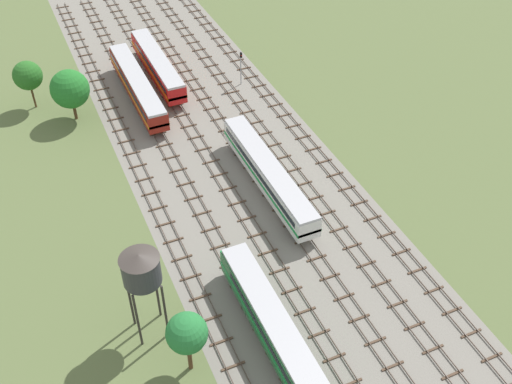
# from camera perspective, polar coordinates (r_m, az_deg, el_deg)

# --- Properties ---
(ground_plane) EXTENTS (480.00, 480.00, 0.00)m
(ground_plane) POSITION_cam_1_polar(r_m,az_deg,el_deg) (77.31, -1.22, 0.95)
(ground_plane) COLOR #5B6B3D
(ballast_bed) EXTENTS (26.73, 176.00, 0.01)m
(ballast_bed) POSITION_cam_1_polar(r_m,az_deg,el_deg) (77.30, -1.22, 0.95)
(ballast_bed) COLOR gray
(ballast_bed) RESTS_ON ground
(track_far_left) EXTENTS (2.40, 126.00, 0.29)m
(track_far_left) POSITION_cam_1_polar(r_m,az_deg,el_deg) (75.44, -9.49, -0.77)
(track_far_left) COLOR #47382D
(track_far_left) RESTS_ON ground
(track_left) EXTENTS (2.40, 126.00, 0.29)m
(track_left) POSITION_cam_1_polar(r_m,az_deg,el_deg) (76.24, -6.24, 0.14)
(track_left) COLOR #47382D
(track_left) RESTS_ON ground
(track_centre_left) EXTENTS (2.40, 126.00, 0.29)m
(track_centre_left) POSITION_cam_1_polar(r_m,az_deg,el_deg) (77.31, -3.06, 1.03)
(track_centre_left) COLOR #47382D
(track_centre_left) RESTS_ON ground
(track_centre) EXTENTS (2.40, 126.00, 0.29)m
(track_centre) POSITION_cam_1_polar(r_m,az_deg,el_deg) (78.62, 0.02, 1.88)
(track_centre) COLOR #47382D
(track_centre) RESTS_ON ground
(track_centre_right) EXTENTS (2.40, 126.00, 0.29)m
(track_centre_right) POSITION_cam_1_polar(r_m,az_deg,el_deg) (80.17, 3.00, 2.70)
(track_centre_right) COLOR #47382D
(track_centre_right) RESTS_ON ground
(track_right) EXTENTS (2.40, 126.00, 0.29)m
(track_right) POSITION_cam_1_polar(r_m,az_deg,el_deg) (81.94, 5.86, 3.48)
(track_right) COLOR #47382D
(track_right) RESTS_ON ground
(diesel_railcar_left_nearest) EXTENTS (2.96, 20.50, 3.80)m
(diesel_railcar_left_nearest) POSITION_cam_1_polar(r_m,az_deg,el_deg) (58.46, 1.72, -12.54)
(diesel_railcar_left_nearest) COLOR #286638
(diesel_railcar_left_nearest) RESTS_ON ground
(passenger_coach_centre_near) EXTENTS (2.96, 22.00, 3.80)m
(passenger_coach_centre_near) POSITION_cam_1_polar(r_m,az_deg,el_deg) (74.49, 1.16, 1.76)
(passenger_coach_centre_near) COLOR white
(passenger_coach_centre_near) RESTS_ON ground
(passenger_coach_left_mid) EXTENTS (2.96, 22.00, 3.80)m
(passenger_coach_left_mid) POSITION_cam_1_polar(r_m,az_deg,el_deg) (93.26, -11.05, 9.78)
(passenger_coach_left_mid) COLOR maroon
(passenger_coach_left_mid) RESTS_ON ground
(diesel_railcar_centre_left_midfar) EXTENTS (2.96, 20.50, 3.80)m
(diesel_railcar_centre_left_midfar) POSITION_cam_1_polar(r_m,az_deg,el_deg) (98.18, -9.21, 11.68)
(diesel_railcar_centre_left_midfar) COLOR red
(diesel_railcar_centre_left_midfar) RESTS_ON ground
(water_tower) EXTENTS (3.72, 3.72, 10.59)m
(water_tower) POSITION_cam_1_polar(r_m,az_deg,el_deg) (55.77, -10.73, -7.12)
(water_tower) COLOR #2D2826
(water_tower) RESTS_ON ground
(signal_post_nearest) EXTENTS (0.28, 0.47, 5.59)m
(signal_post_nearest) POSITION_cam_1_polar(r_m,az_deg,el_deg) (95.27, -1.43, 11.90)
(signal_post_nearest) COLOR gray
(signal_post_nearest) RESTS_ON ground
(lineside_tree_0) EXTENTS (5.47, 5.47, 7.65)m
(lineside_tree_0) POSITION_cam_1_polar(r_m,az_deg,el_deg) (90.07, -17.03, 9.20)
(lineside_tree_0) COLOR #4C331E
(lineside_tree_0) RESTS_ON ground
(lineside_tree_1) EXTENTS (3.80, 3.80, 7.19)m
(lineside_tree_1) POSITION_cam_1_polar(r_m,az_deg,el_deg) (55.07, -6.49, -13.00)
(lineside_tree_1) COLOR #4C331E
(lineside_tree_1) RESTS_ON ground
(lineside_tree_2) EXTENTS (4.21, 4.21, 7.38)m
(lineside_tree_2) POSITION_cam_1_polar(r_m,az_deg,el_deg) (94.54, -20.60, 10.16)
(lineside_tree_2) COLOR #4C331E
(lineside_tree_2) RESTS_ON ground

